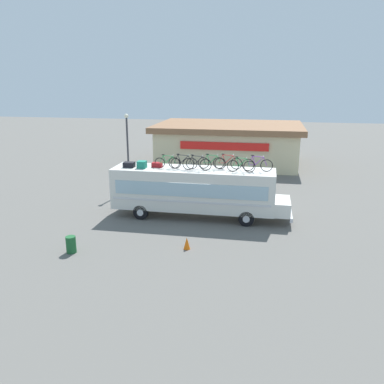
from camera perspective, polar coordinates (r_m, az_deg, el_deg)
name	(u,v)px	position (r m, az deg, el deg)	size (l,w,h in m)	color
ground_plane	(193,216)	(25.32, 0.16, -3.51)	(120.00, 120.00, 0.00)	#605E59
bus	(196,189)	(24.76, 0.52, 0.38)	(11.03, 2.51, 3.08)	silver
luggage_bag_1	(129,165)	(25.23, -8.94, 3.87)	(0.67, 0.53, 0.32)	black
luggage_bag_2	(142,165)	(24.85, -7.15, 3.90)	(0.53, 0.51, 0.44)	#1E7F66
luggage_bag_3	(157,165)	(25.04, -5.00, 3.88)	(0.61, 0.46, 0.29)	maroon
rooftop_bicycle_1	(168,162)	(24.63, -3.49, 4.22)	(1.65, 0.44, 0.86)	black
rooftop_bicycle_2	(183,163)	(24.43, -1.32, 4.21)	(1.79, 0.44, 0.93)	black
rooftop_bicycle_3	(197,164)	(24.03, 0.70, 4.04)	(1.77, 0.44, 0.95)	black
rooftop_bicycle_4	(212,163)	(24.43, 2.83, 4.20)	(1.73, 0.44, 0.93)	black
rooftop_bicycle_5	(227,163)	(24.46, 5.08, 4.18)	(1.78, 0.44, 0.94)	black
rooftop_bicycle_6	(241,166)	(23.73, 7.00, 3.74)	(1.67, 0.44, 0.92)	black
rooftop_bicycle_7	(257,165)	(24.07, 9.28, 3.87)	(1.82, 0.44, 0.97)	black
roadside_building	(229,143)	(41.30, 5.25, 6.93)	(14.52, 9.86, 3.99)	beige
trash_bin	(71,245)	(20.99, -16.85, -7.17)	(0.49, 0.49, 0.85)	#1E592D
traffic_cone	(187,243)	(20.54, -0.74, -7.31)	(0.34, 0.34, 0.63)	orange
street_lamp	(128,147)	(30.72, -9.15, 6.36)	(0.31, 0.31, 5.89)	#38383D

